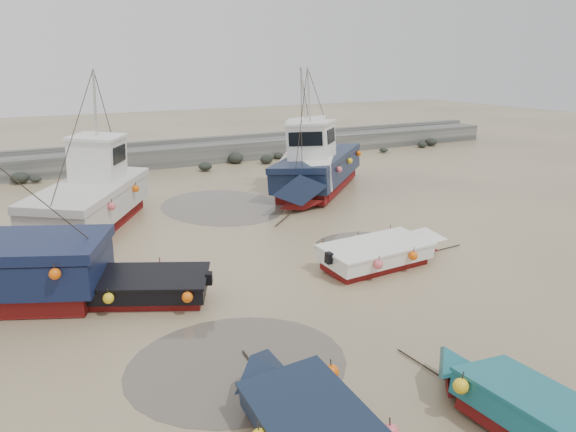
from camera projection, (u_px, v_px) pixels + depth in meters
name	position (u px, v px, depth m)	size (l,w,h in m)	color
ground	(274.00, 303.00, 15.82)	(120.00, 120.00, 0.00)	tan
seawall	(110.00, 160.00, 34.24)	(60.00, 4.92, 1.50)	slate
puddle_a	(237.00, 364.00, 12.66)	(5.07, 5.07, 0.01)	#544C43
puddle_b	(363.00, 245.00, 20.65)	(3.68, 3.68, 0.01)	#544C43
puddle_d	(222.00, 206.00, 26.11)	(5.50, 5.50, 0.01)	#544C43
dinghy_1	(317.00, 426.00, 9.66)	(2.45, 6.25, 1.43)	maroon
dinghy_2	(534.00, 410.00, 10.11)	(2.17, 5.82, 1.43)	maroon
dinghy_4	(123.00, 284.00, 15.75)	(5.95, 3.60, 1.43)	maroon
dinghy_5	(383.00, 250.00, 18.54)	(6.08, 2.35, 1.43)	maroon
cabin_boat_1	(95.00, 194.00, 22.88)	(6.70, 9.81, 6.22)	maroon
cabin_boat_2	(317.00, 167.00, 28.45)	(9.06, 8.73, 6.22)	maroon
cabin_boat_3	(312.00, 163.00, 29.37)	(6.62, 8.48, 6.22)	maroon
person	(69.00, 277.00, 17.71)	(0.62, 0.41, 1.71)	#161832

